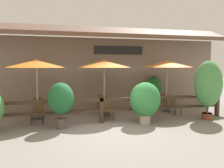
# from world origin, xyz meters

# --- Properties ---
(ground_plane) EXTENTS (60.00, 60.00, 0.00)m
(ground_plane) POSITION_xyz_m (0.00, 0.00, 0.00)
(ground_plane) COLOR gray
(building_facade) EXTENTS (14.28, 1.49, 4.23)m
(building_facade) POSITION_xyz_m (0.00, 4.10, 2.17)
(building_facade) COLOR gray
(building_facade) RESTS_ON ground
(patio_railing) EXTENTS (10.40, 0.14, 0.95)m
(patio_railing) POSITION_xyz_m (0.00, 1.05, 0.70)
(patio_railing) COLOR #3D2D1E
(patio_railing) RESTS_ON ground
(patio_umbrella_near) EXTENTS (2.38, 2.38, 2.48)m
(patio_umbrella_near) POSITION_xyz_m (-2.44, 2.26, 2.27)
(patio_umbrella_near) COLOR #B7B2A8
(patio_umbrella_near) RESTS_ON ground
(dining_table_near) EXTENTS (0.88, 0.88, 0.75)m
(dining_table_near) POSITION_xyz_m (-2.44, 2.26, 0.59)
(dining_table_near) COLOR brown
(dining_table_near) RESTS_ON ground
(chair_near_streetside) EXTENTS (0.44, 0.44, 0.83)m
(chair_near_streetside) POSITION_xyz_m (-2.36, 1.53, 0.46)
(chair_near_streetside) COLOR brown
(chair_near_streetside) RESTS_ON ground
(chair_near_wallside) EXTENTS (0.42, 0.42, 0.83)m
(chair_near_wallside) POSITION_xyz_m (-2.49, 2.99, 0.46)
(chair_near_wallside) COLOR brown
(chair_near_wallside) RESTS_ON ground
(patio_umbrella_middle) EXTENTS (2.38, 2.38, 2.48)m
(patio_umbrella_middle) POSITION_xyz_m (0.37, 2.36, 2.27)
(patio_umbrella_middle) COLOR #B7B2A8
(patio_umbrella_middle) RESTS_ON ground
(dining_table_middle) EXTENTS (0.88, 0.88, 0.75)m
(dining_table_middle) POSITION_xyz_m (0.37, 2.36, 0.59)
(dining_table_middle) COLOR brown
(dining_table_middle) RESTS_ON ground
(chair_middle_streetside) EXTENTS (0.49, 0.49, 0.83)m
(chair_middle_streetside) POSITION_xyz_m (0.32, 1.64, 0.46)
(chair_middle_streetside) COLOR brown
(chair_middle_streetside) RESTS_ON ground
(chair_middle_wallside) EXTENTS (0.48, 0.48, 0.83)m
(chair_middle_wallside) POSITION_xyz_m (0.40, 3.08, 0.46)
(chair_middle_wallside) COLOR brown
(chair_middle_wallside) RESTS_ON ground
(patio_umbrella_far) EXTENTS (2.38, 2.38, 2.48)m
(patio_umbrella_far) POSITION_xyz_m (3.44, 2.46, 2.27)
(patio_umbrella_far) COLOR #B7B2A8
(patio_umbrella_far) RESTS_ON ground
(dining_table_far) EXTENTS (0.88, 0.88, 0.75)m
(dining_table_far) POSITION_xyz_m (3.44, 2.46, 0.59)
(dining_table_far) COLOR brown
(dining_table_far) RESTS_ON ground
(chair_far_streetside) EXTENTS (0.50, 0.50, 0.83)m
(chair_far_streetside) POSITION_xyz_m (3.48, 1.81, 0.46)
(chair_far_streetside) COLOR brown
(chair_far_streetside) RESTS_ON ground
(chair_far_wallside) EXTENTS (0.49, 0.49, 0.83)m
(chair_far_wallside) POSITION_xyz_m (3.40, 3.11, 0.46)
(chair_far_wallside) COLOR brown
(chair_far_wallside) RESTS_ON ground
(potted_plant_broad_leaf) EXTENTS (0.90, 0.81, 1.61)m
(potted_plant_broad_leaf) POSITION_xyz_m (-1.50, 0.63, 1.01)
(potted_plant_broad_leaf) COLOR #564C47
(potted_plant_broad_leaf) RESTS_ON ground
(potted_plant_entrance_palm) EXTENTS (1.12, 1.01, 2.40)m
(potted_plant_entrance_palm) POSITION_xyz_m (4.31, 0.61, 1.42)
(potted_plant_entrance_palm) COLOR brown
(potted_plant_entrance_palm) RESTS_ON ground
(potted_plant_small_flowering) EXTENTS (1.17, 1.05, 1.57)m
(potted_plant_small_flowering) POSITION_xyz_m (1.60, 0.62, 0.88)
(potted_plant_small_flowering) COLOR #B7AD99
(potted_plant_small_flowering) RESTS_ON ground
(potted_plant_tall_tropical) EXTENTS (0.81, 0.73, 1.66)m
(potted_plant_tall_tropical) POSITION_xyz_m (3.28, 3.55, 0.97)
(potted_plant_tall_tropical) COLOR #B7AD99
(potted_plant_tall_tropical) RESTS_ON ground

